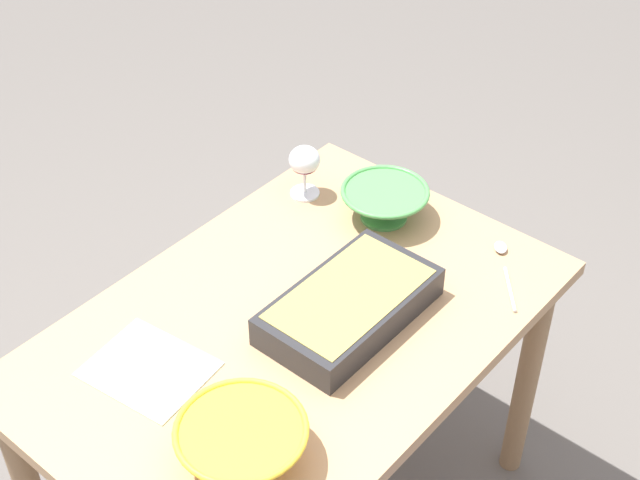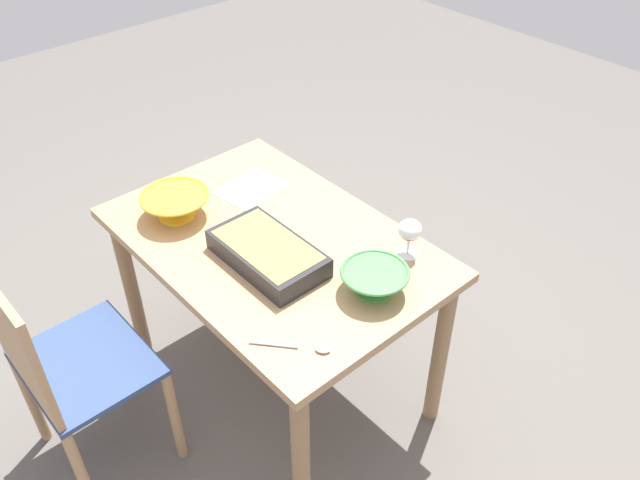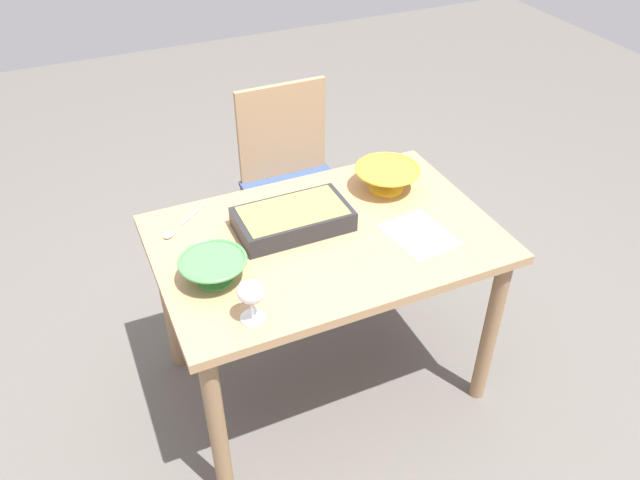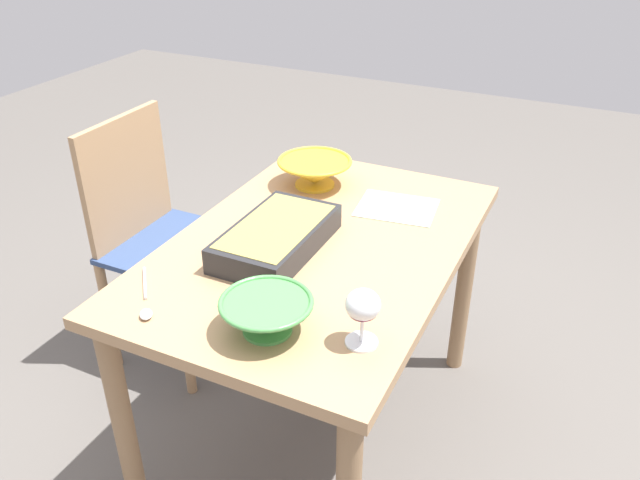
# 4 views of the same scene
# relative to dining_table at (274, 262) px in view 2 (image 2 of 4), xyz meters

# --- Properties ---
(ground_plane) EXTENTS (8.00, 8.00, 0.00)m
(ground_plane) POSITION_rel_dining_table_xyz_m (0.00, 0.00, -0.63)
(ground_plane) COLOR #5B5651
(dining_table) EXTENTS (1.17, 0.78, 0.74)m
(dining_table) POSITION_rel_dining_table_xyz_m (0.00, 0.00, 0.00)
(dining_table) COLOR tan
(dining_table) RESTS_ON ground_plane
(chair) EXTENTS (0.44, 0.38, 0.92)m
(chair) POSITION_rel_dining_table_xyz_m (-0.17, -0.75, -0.12)
(chair) COLOR #334772
(chair) RESTS_ON ground_plane
(wine_glass) EXTENTS (0.08, 0.08, 0.14)m
(wine_glass) POSITION_rel_dining_table_xyz_m (0.36, 0.28, 0.20)
(wine_glass) COLOR white
(wine_glass) RESTS_ON dining_table
(casserole_dish) EXTENTS (0.39, 0.22, 0.07)m
(casserole_dish) POSITION_rel_dining_table_xyz_m (0.09, -0.09, 0.14)
(casserole_dish) COLOR #262628
(casserole_dish) RESTS_ON dining_table
(mixing_bowl) EXTENTS (0.25, 0.25, 0.09)m
(mixing_bowl) POSITION_rel_dining_table_xyz_m (-0.33, -0.17, 0.15)
(mixing_bowl) COLOR yellow
(mixing_bowl) RESTS_ON dining_table
(small_bowl) EXTENTS (0.22, 0.22, 0.09)m
(small_bowl) POSITION_rel_dining_table_xyz_m (0.42, 0.07, 0.15)
(small_bowl) COLOR #4C994C
(small_bowl) RESTS_ON dining_table
(serving_spoon) EXTENTS (0.19, 0.17, 0.01)m
(serving_spoon) POSITION_rel_dining_table_xyz_m (0.46, -0.24, 0.11)
(serving_spoon) COLOR silver
(serving_spoon) RESTS_ON dining_table
(napkin) EXTENTS (0.22, 0.26, 0.00)m
(napkin) POSITION_rel_dining_table_xyz_m (-0.30, 0.13, 0.10)
(napkin) COLOR #B2CCB7
(napkin) RESTS_ON dining_table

